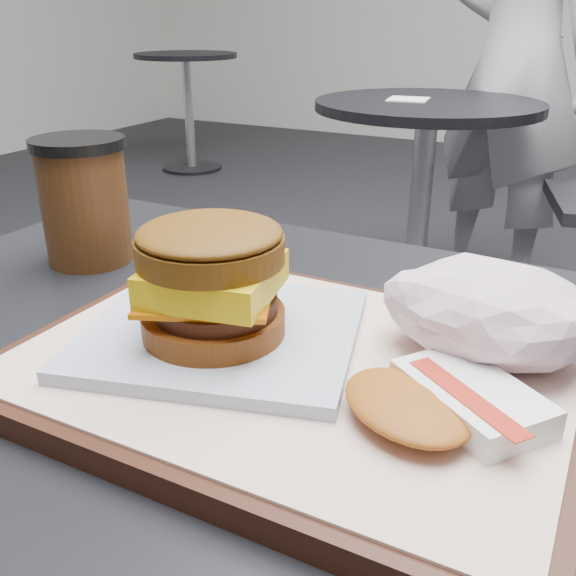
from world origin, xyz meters
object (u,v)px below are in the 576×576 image
at_px(hash_brown, 442,401).
at_px(neighbor_table, 423,165).
at_px(serving_tray, 294,369).
at_px(coffee_cup, 84,197).
at_px(customer_table, 257,548).
at_px(breakfast_sandwich, 215,293).
at_px(crumpled_wrapper, 490,311).
at_px(patron, 517,65).

xyz_separation_m(hash_brown, neighbor_table, (-0.50, 1.68, -0.25)).
xyz_separation_m(serving_tray, coffee_cup, (-0.29, 0.11, 0.06)).
xyz_separation_m(coffee_cup, neighbor_table, (-0.10, 1.55, -0.29)).
xyz_separation_m(customer_table, breakfast_sandwich, (-0.02, -0.02, 0.24)).
xyz_separation_m(serving_tray, crumpled_wrapper, (0.11, 0.07, 0.04)).
bearing_deg(hash_brown, customer_table, 166.94).
bearing_deg(customer_table, crumpled_wrapper, 19.35).
distance_m(customer_table, crumpled_wrapper, 0.29).
bearing_deg(crumpled_wrapper, customer_table, -160.65).
distance_m(breakfast_sandwich, patron, 2.14).
bearing_deg(neighbor_table, coffee_cup, -86.44).
bearing_deg(crumpled_wrapper, breakfast_sandwich, -156.11).
bearing_deg(serving_tray, coffee_cup, 158.97).
distance_m(neighbor_table, patron, 0.57).
xyz_separation_m(breakfast_sandwich, crumpled_wrapper, (0.17, 0.08, -0.01)).
bearing_deg(patron, coffee_cup, 112.14).
height_order(hash_brown, crumpled_wrapper, crumpled_wrapper).
distance_m(coffee_cup, neighbor_table, 1.58).
height_order(breakfast_sandwich, neighbor_table, breakfast_sandwich).
height_order(breakfast_sandwich, patron, patron).
relative_size(breakfast_sandwich, coffee_cup, 1.82).
relative_size(serving_tray, coffee_cup, 3.02).
relative_size(breakfast_sandwich, crumpled_wrapper, 1.60).
xyz_separation_m(breakfast_sandwich, coffee_cup, (-0.24, 0.12, 0.01)).
xyz_separation_m(serving_tray, neighbor_table, (-0.39, 1.66, -0.23)).
xyz_separation_m(crumpled_wrapper, coffee_cup, (-0.41, 0.05, 0.01)).
distance_m(crumpled_wrapper, neighbor_table, 1.70).
distance_m(hash_brown, crumpled_wrapper, 0.09).
height_order(customer_table, crumpled_wrapper, crumpled_wrapper).
relative_size(crumpled_wrapper, patron, 0.09).
bearing_deg(customer_table, patron, 94.81).
bearing_deg(coffee_cup, patron, 87.85).
xyz_separation_m(neighbor_table, patron, (0.17, 0.46, 0.28)).
distance_m(serving_tray, patron, 2.14).
relative_size(crumpled_wrapper, coffee_cup, 1.14).
height_order(hash_brown, coffee_cup, coffee_cup).
bearing_deg(breakfast_sandwich, patron, 94.34).
height_order(coffee_cup, patron, patron).
distance_m(serving_tray, hash_brown, 0.11).
height_order(breakfast_sandwich, hash_brown, breakfast_sandwich).
height_order(serving_tray, hash_brown, hash_brown).
height_order(customer_table, neighbor_table, customer_table).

